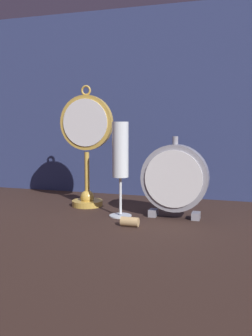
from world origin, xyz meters
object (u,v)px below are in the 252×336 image
at_px(wine_cork, 130,222).
at_px(pocket_watch_on_stand, 86,145).
at_px(mantel_clock_silver, 175,179).
at_px(champagne_flute, 119,157).

bearing_deg(wine_cork, pocket_watch_on_stand, 136.47).
xyz_separation_m(pocket_watch_on_stand, wine_cork, (0.18, -0.17, -0.17)).
height_order(pocket_watch_on_stand, wine_cork, pocket_watch_on_stand).
xyz_separation_m(pocket_watch_on_stand, mantel_clock_silver, (0.27, -0.06, -0.08)).
relative_size(mantel_clock_silver, champagne_flute, 0.85).
xyz_separation_m(mantel_clock_silver, champagne_flute, (-0.14, -0.02, 0.05)).
xyz_separation_m(champagne_flute, wine_cork, (0.05, -0.08, -0.14)).
distance_m(pocket_watch_on_stand, mantel_clock_silver, 0.29).
bearing_deg(pocket_watch_on_stand, champagne_flute, -34.96).
bearing_deg(mantel_clock_silver, champagne_flute, -170.14).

